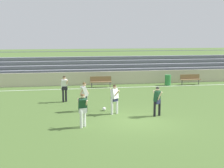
{
  "coord_description": "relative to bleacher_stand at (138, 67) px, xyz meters",
  "views": [
    {
      "loc": [
        -3.91,
        -15.0,
        4.42
      ],
      "look_at": [
        -0.61,
        4.18,
        1.29
      ],
      "focal_mm": 49.8,
      "sensor_mm": 36.0,
      "label": 1
    }
  ],
  "objects": [
    {
      "name": "bench_centre_sideline",
      "position": [
        -4.27,
        -4.14,
        -0.62
      ],
      "size": [
        1.8,
        0.4,
        0.9
      ],
      "color": "olive",
      "rests_on": "ground"
    },
    {
      "name": "player_white_overlapping",
      "position": [
        -7.4,
        -9.5,
        -0.13
      ],
      "size": [
        0.48,
        0.62,
        1.73
      ],
      "color": "black",
      "rests_on": "ground"
    },
    {
      "name": "field_line_sideline",
      "position": [
        -3.81,
        -4.65,
        -1.16
      ],
      "size": [
        44.0,
        0.12,
        0.01
      ],
      "primitive_type": "cube",
      "color": "white",
      "rests_on": "ground"
    },
    {
      "name": "player_dark_pressing_high",
      "position": [
        -2.51,
        -13.96,
        -0.21
      ],
      "size": [
        0.47,
        0.68,
        1.61
      ],
      "color": "black",
      "rests_on": "ground"
    },
    {
      "name": "player_dark_challenging",
      "position": [
        -6.65,
        -15.36,
        -0.19
      ],
      "size": [
        0.47,
        0.61,
        1.64
      ],
      "color": "white",
      "rests_on": "ground"
    },
    {
      "name": "soccer_ball",
      "position": [
        -5.19,
        -12.31,
        -1.05
      ],
      "size": [
        0.22,
        0.22,
        0.22
      ],
      "primitive_type": "sphere",
      "color": "white",
      "rests_on": "ground"
    },
    {
      "name": "bench_far_right",
      "position": [
        3.72,
        -4.14,
        -0.62
      ],
      "size": [
        1.8,
        0.4,
        0.9
      ],
      "color": "olive",
      "rests_on": "ground"
    },
    {
      "name": "sideline_wall",
      "position": [
        -3.81,
        -2.84,
        -0.58
      ],
      "size": [
        48.0,
        0.16,
        1.16
      ],
      "primitive_type": "cube",
      "color": "beige",
      "rests_on": "ground"
    },
    {
      "name": "player_white_on_ball",
      "position": [
        -6.32,
        -12.18,
        -0.16
      ],
      "size": [
        0.59,
        0.48,
        1.69
      ],
      "color": "black",
      "rests_on": "ground"
    },
    {
      "name": "trash_bin",
      "position": [
        1.62,
        -4.2,
        -0.71
      ],
      "size": [
        0.51,
        0.51,
        0.92
      ],
      "primitive_type": "cylinder",
      "color": "#2D7F3D",
      "rests_on": "ground"
    },
    {
      "name": "ground_plane",
      "position": [
        -3.81,
        -14.77,
        -1.16
      ],
      "size": [
        160.0,
        160.0,
        0.0
      ],
      "primitive_type": "plane",
      "color": "#4C6B30"
    },
    {
      "name": "bleacher_stand",
      "position": [
        0.0,
        0.0,
        0.0
      ],
      "size": [
        27.97,
        4.02,
        2.71
      ],
      "color": "#9EA3AD",
      "rests_on": "ground"
    },
    {
      "name": "player_white_dropping_back",
      "position": [
        -4.72,
        -13.13,
        -0.18
      ],
      "size": [
        0.5,
        0.77,
        1.66
      ],
      "color": "white",
      "rests_on": "ground"
    }
  ]
}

